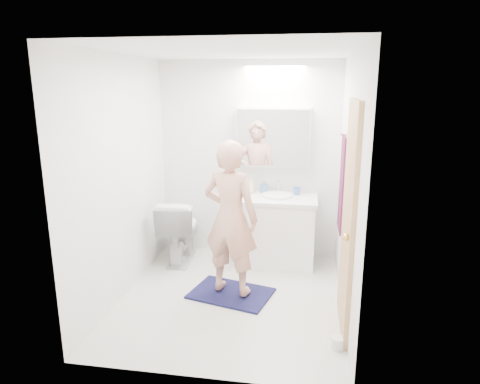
% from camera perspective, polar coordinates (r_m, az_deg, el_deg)
% --- Properties ---
extents(floor, '(2.50, 2.50, 0.00)m').
position_cam_1_polar(floor, '(4.50, -1.17, -13.83)').
color(floor, silver).
rests_on(floor, ground).
extents(ceiling, '(2.50, 2.50, 0.00)m').
position_cam_1_polar(ceiling, '(3.98, -1.35, 18.28)').
color(ceiling, white).
rests_on(ceiling, floor).
extents(wall_back, '(2.50, 0.00, 2.50)m').
position_cam_1_polar(wall_back, '(5.29, 1.19, 4.24)').
color(wall_back, white).
rests_on(wall_back, floor).
extents(wall_front, '(2.50, 0.00, 2.50)m').
position_cam_1_polar(wall_front, '(2.90, -5.72, -4.30)').
color(wall_front, white).
rests_on(wall_front, floor).
extents(wall_left, '(0.00, 2.50, 2.50)m').
position_cam_1_polar(wall_left, '(4.41, -15.47, 1.69)').
color(wall_left, white).
rests_on(wall_left, floor).
extents(wall_right, '(0.00, 2.50, 2.50)m').
position_cam_1_polar(wall_right, '(4.03, 14.31, 0.62)').
color(wall_right, white).
rests_on(wall_right, floor).
extents(vanity_cabinet, '(0.90, 0.55, 0.78)m').
position_cam_1_polar(vanity_cabinet, '(5.18, 4.83, -5.30)').
color(vanity_cabinet, white).
rests_on(vanity_cabinet, floor).
extents(countertop, '(0.95, 0.58, 0.04)m').
position_cam_1_polar(countertop, '(5.06, 4.93, -0.92)').
color(countertop, white).
rests_on(countertop, vanity_cabinet).
extents(sink_basin, '(0.36, 0.36, 0.03)m').
position_cam_1_polar(sink_basin, '(5.08, 4.96, -0.45)').
color(sink_basin, white).
rests_on(sink_basin, countertop).
extents(faucet, '(0.02, 0.02, 0.16)m').
position_cam_1_polar(faucet, '(5.25, 5.13, 0.76)').
color(faucet, silver).
rests_on(faucet, countertop).
extents(medicine_cabinet, '(0.88, 0.14, 0.70)m').
position_cam_1_polar(medicine_cabinet, '(5.14, 4.44, 7.28)').
color(medicine_cabinet, white).
rests_on(medicine_cabinet, wall_back).
extents(mirror_panel, '(0.84, 0.01, 0.66)m').
position_cam_1_polar(mirror_panel, '(5.06, 4.36, 7.18)').
color(mirror_panel, silver).
rests_on(mirror_panel, medicine_cabinet).
extents(toilet, '(0.49, 0.80, 0.79)m').
position_cam_1_polar(toilet, '(5.28, -8.03, -4.97)').
color(toilet, silver).
rests_on(toilet, floor).
extents(bath_rug, '(0.91, 0.73, 0.02)m').
position_cam_1_polar(bath_rug, '(4.55, -1.21, -13.35)').
color(bath_rug, '#151239').
rests_on(bath_rug, floor).
extents(person, '(0.64, 0.50, 1.56)m').
position_cam_1_polar(person, '(4.23, -1.27, -3.50)').
color(person, tan).
rests_on(person, bath_rug).
extents(door, '(0.04, 0.80, 2.00)m').
position_cam_1_polar(door, '(3.75, 14.26, -3.59)').
color(door, tan).
rests_on(door, wall_right).
extents(door_knob, '(0.06, 0.06, 0.06)m').
position_cam_1_polar(door_knob, '(3.48, 13.96, -5.86)').
color(door_knob, gold).
rests_on(door_knob, door).
extents(towel, '(0.02, 0.42, 1.00)m').
position_cam_1_polar(towel, '(4.59, 13.40, 1.01)').
color(towel, '#151137').
rests_on(towel, wall_right).
extents(towel_hook, '(0.07, 0.02, 0.02)m').
position_cam_1_polar(towel_hook, '(4.50, 13.62, 7.48)').
color(towel_hook, silver).
rests_on(towel_hook, wall_right).
extents(soap_bottle_a, '(0.09, 0.09, 0.20)m').
position_cam_1_polar(soap_bottle_a, '(5.21, 1.49, 0.92)').
color(soap_bottle_a, beige).
rests_on(soap_bottle_a, countertop).
extents(soap_bottle_b, '(0.10, 0.10, 0.16)m').
position_cam_1_polar(soap_bottle_b, '(5.22, 3.24, 0.74)').
color(soap_bottle_b, '#507FAC').
rests_on(soap_bottle_b, countertop).
extents(toothbrush_cup, '(0.10, 0.10, 0.09)m').
position_cam_1_polar(toothbrush_cup, '(5.19, 7.58, 0.12)').
color(toothbrush_cup, '#4271C6').
rests_on(toothbrush_cup, countertop).
extents(toilet_paper_roll, '(0.11, 0.11, 0.10)m').
position_cam_1_polar(toilet_paper_roll, '(3.82, 12.88, -19.00)').
color(toilet_paper_roll, silver).
rests_on(toilet_paper_roll, floor).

